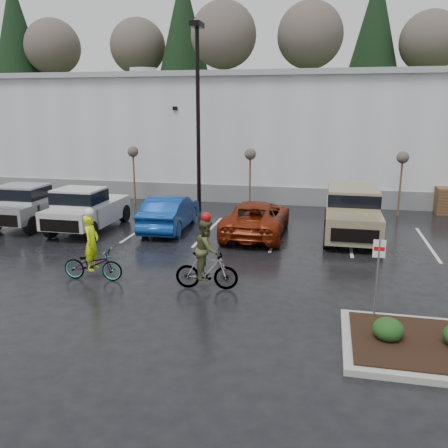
% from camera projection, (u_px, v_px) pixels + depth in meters
% --- Properties ---
extents(ground, '(120.00, 120.00, 0.00)m').
position_uv_depth(ground, '(225.00, 312.00, 12.61)').
color(ground, black).
rests_on(ground, ground).
extents(warehouse, '(60.50, 15.50, 7.20)m').
position_uv_depth(warehouse, '(293.00, 131.00, 32.57)').
color(warehouse, silver).
rests_on(warehouse, ground).
extents(wooded_ridge, '(80.00, 25.00, 6.00)m').
position_uv_depth(wooded_ridge, '(308.00, 127.00, 54.52)').
color(wooded_ridge, '#253B18').
rests_on(wooded_ridge, ground).
extents(lamppost, '(0.50, 1.00, 9.22)m').
position_uv_depth(lamppost, '(198.00, 98.00, 23.44)').
color(lamppost, black).
rests_on(lamppost, ground).
extents(sapling_west, '(0.60, 0.60, 3.20)m').
position_uv_depth(sapling_west, '(133.00, 155.00, 25.94)').
color(sapling_west, '#48341C').
rests_on(sapling_west, ground).
extents(sapling_mid, '(0.60, 0.60, 3.20)m').
position_uv_depth(sapling_mid, '(250.00, 157.00, 24.58)').
color(sapling_mid, '#48341C').
rests_on(sapling_mid, ground).
extents(sapling_east, '(0.60, 0.60, 3.20)m').
position_uv_depth(sapling_east, '(402.00, 161.00, 23.02)').
color(sapling_east, '#48341C').
rests_on(sapling_east, ground).
extents(pallet_stack_a, '(1.20, 1.20, 1.35)m').
position_uv_depth(pallet_stack_a, '(448.00, 201.00, 23.94)').
color(pallet_stack_a, '#48341C').
rests_on(pallet_stack_a, ground).
extents(shrub_a, '(0.70, 0.70, 0.52)m').
position_uv_depth(shrub_a, '(388.00, 329.00, 10.73)').
color(shrub_a, '#143813').
rests_on(shrub_a, curb_island).
extents(fire_lane_sign, '(0.30, 0.05, 2.20)m').
position_uv_depth(fire_lane_sign, '(378.00, 270.00, 11.67)').
color(fire_lane_sign, gray).
rests_on(fire_lane_sign, ground).
extents(pickup_silver, '(2.10, 5.20, 1.96)m').
position_uv_depth(pickup_silver, '(36.00, 203.00, 21.90)').
color(pickup_silver, '#B6B8BF').
rests_on(pickup_silver, ground).
extents(pickup_white, '(2.10, 5.20, 1.96)m').
position_uv_depth(pickup_white, '(91.00, 207.00, 21.00)').
color(pickup_white, '#B9B9B4').
rests_on(pickup_white, ground).
extents(car_blue, '(1.83, 4.71, 1.53)m').
position_uv_depth(car_blue, '(170.00, 212.00, 20.90)').
color(car_blue, navy).
rests_on(car_blue, ground).
extents(car_red, '(2.44, 5.26, 1.46)m').
position_uv_depth(car_red, '(257.00, 218.00, 20.03)').
color(car_red, maroon).
rests_on(car_red, ground).
extents(suv_tan, '(2.20, 5.10, 2.06)m').
position_uv_depth(suv_tan, '(352.00, 213.00, 19.51)').
color(suv_tan, gray).
rests_on(suv_tan, ground).
extents(cyclist_hivis, '(1.94, 0.78, 2.31)m').
position_uv_depth(cyclist_hivis, '(93.00, 258.00, 14.80)').
color(cyclist_hivis, '#3F3F44').
rests_on(cyclist_hivis, ground).
extents(cyclist_olive, '(1.85, 0.91, 2.35)m').
position_uv_depth(cyclist_olive, '(207.00, 262.00, 14.01)').
color(cyclist_olive, '#3F3F44').
rests_on(cyclist_olive, ground).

